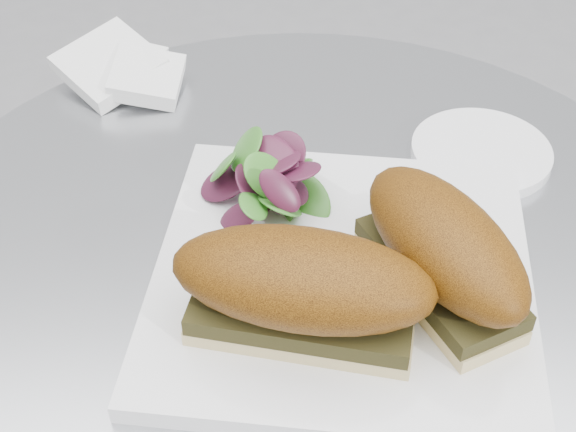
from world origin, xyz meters
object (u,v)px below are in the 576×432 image
at_px(sandwich_right, 443,250).
at_px(saucer, 481,152).
at_px(sandwich_left, 302,288).
at_px(plate, 342,277).

bearing_deg(sandwich_right, saucer, 133.09).
relative_size(sandwich_left, saucer, 1.52).
xyz_separation_m(sandwich_left, sandwich_right, (0.10, 0.03, 0.00)).
bearing_deg(plate, saucer, 47.93).
bearing_deg(sandwich_right, sandwich_left, -96.63).
bearing_deg(saucer, sandwich_right, -112.11).
xyz_separation_m(sandwich_right, saucer, (0.07, 0.18, -0.05)).
relative_size(plate, sandwich_right, 1.58).
bearing_deg(sandwich_left, plate, 72.27).
bearing_deg(plate, sandwich_right, -19.14).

